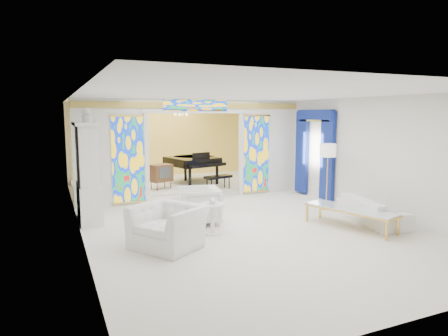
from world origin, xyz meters
name	(u,v)px	position (x,y,z in m)	size (l,w,h in m)	color
floor	(221,213)	(0.00, 0.00, 0.00)	(12.00, 12.00, 0.00)	white
ceiling	(221,97)	(0.00, 0.00, 3.00)	(7.00, 12.00, 0.02)	white
wall_back	(161,141)	(0.00, 6.00, 1.50)	(7.00, 0.02, 3.00)	silver
wall_front	(419,204)	(0.00, -6.00, 1.50)	(7.00, 0.02, 3.00)	silver
wall_left	(76,163)	(-3.50, 0.00, 1.50)	(0.02, 12.00, 3.00)	silver
wall_right	(332,151)	(3.50, 0.00, 1.50)	(0.02, 12.00, 3.00)	silver
partition_wall	(195,145)	(0.00, 2.00, 1.65)	(7.00, 0.22, 3.00)	silver
stained_glass_left	(128,160)	(-2.03, 1.89, 1.30)	(0.90, 0.04, 2.40)	gold
stained_glass_right	(256,154)	(2.03, 1.89, 1.30)	(0.90, 0.04, 2.40)	gold
stained_glass_transom	(196,105)	(0.00, 1.89, 2.82)	(2.00, 0.04, 0.34)	gold
alcove_platform	(176,185)	(0.00, 4.10, 0.09)	(6.80, 3.80, 0.18)	white
gold_curtain_back	(162,142)	(0.00, 5.88, 1.50)	(6.70, 0.10, 2.90)	#D9C44B
chandelier	(181,115)	(0.20, 4.00, 2.55)	(0.48, 0.48, 0.30)	gold
blue_drapes	(314,147)	(3.40, 0.70, 1.58)	(0.14, 1.85, 2.65)	navy
china_cabinet	(88,173)	(-3.22, 0.60, 1.17)	(0.56, 1.46, 2.72)	silver
armchair_left	(168,227)	(-2.02, -2.07, 0.41)	(1.26, 1.10, 0.82)	white
armchair_right	(199,205)	(-0.87, -0.68, 0.43)	(0.92, 0.95, 0.86)	white
sofa	(372,210)	(2.95, -2.26, 0.30)	(2.02, 0.79, 0.59)	white
side_table	(213,214)	(-0.90, -1.62, 0.44)	(0.54, 0.54, 0.67)	silver
vase	(213,200)	(-0.90, -1.62, 0.76)	(0.16, 0.16, 0.17)	silver
coffee_table	(350,210)	(2.12, -2.45, 0.43)	(1.27, 2.20, 0.47)	silver
floor_lamp	(328,154)	(2.80, -0.72, 1.52)	(0.49, 0.49, 1.78)	gold
grand_piano	(194,161)	(0.59, 3.81, 0.93)	(1.98, 3.04, 1.11)	black
tv_console	(161,173)	(-0.80, 3.05, 0.69)	(0.80, 0.67, 0.79)	#54331E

